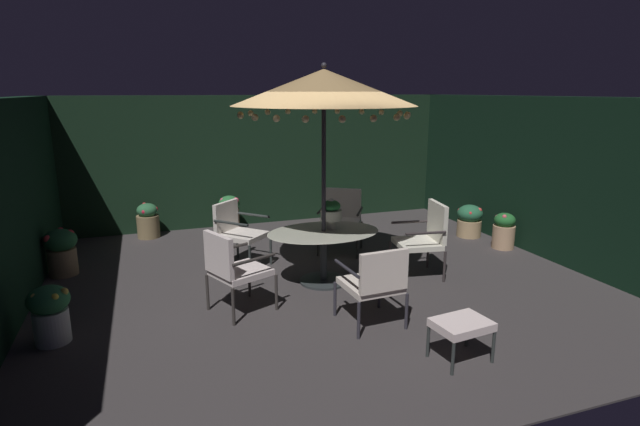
{
  "coord_description": "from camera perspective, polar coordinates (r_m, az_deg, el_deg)",
  "views": [
    {
      "loc": [
        -2.12,
        -6.1,
        2.51
      ],
      "look_at": [
        0.02,
        -0.0,
        0.92
      ],
      "focal_mm": 28.03,
      "sensor_mm": 36.0,
      "label": 1
    }
  ],
  "objects": [
    {
      "name": "potted_plant_front_corner",
      "position": [
        8.66,
        20.24,
        -1.89
      ],
      "size": [
        0.35,
        0.35,
        0.59
      ],
      "color": "tan",
      "rests_on": "ground_plane"
    },
    {
      "name": "patio_chair_southeast",
      "position": [
        5.44,
        6.28,
        -7.69
      ],
      "size": [
        0.64,
        0.66,
        0.91
      ],
      "color": "#2C2A33",
      "rests_on": "ground_plane"
    },
    {
      "name": "hedge_backdrop_rear",
      "position": [
        9.74,
        -6.62,
        6.07
      ],
      "size": [
        7.71,
        0.3,
        2.43
      ],
      "primitive_type": "cube",
      "color": "black",
      "rests_on": "ground_plane"
    },
    {
      "name": "centerpiece_planter",
      "position": [
        6.63,
        1.28,
        0.17
      ],
      "size": [
        0.28,
        0.28,
        0.41
      ],
      "color": "beige",
      "rests_on": "patio_dining_table"
    },
    {
      "name": "patio_dining_table",
      "position": [
        6.63,
        0.41,
        -3.5
      ],
      "size": [
        1.51,
        1.07,
        0.71
      ],
      "color": "#2C3132",
      "rests_on": "ground_plane"
    },
    {
      "name": "patio_chair_north",
      "position": [
        7.95,
        2.45,
        -0.25
      ],
      "size": [
        0.83,
        0.81,
        0.99
      ],
      "color": "#2F312D",
      "rests_on": "ground_plane"
    },
    {
      "name": "potted_plant_left_far",
      "position": [
        9.3,
        -10.28,
        0.16
      ],
      "size": [
        0.39,
        0.39,
        0.65
      ],
      "color": "#8D6E4F",
      "rests_on": "ground_plane"
    },
    {
      "name": "patio_umbrella",
      "position": [
        6.33,
        0.45,
        14.09
      ],
      "size": [
        2.31,
        2.31,
        2.84
      ],
      "color": "#2A2932",
      "rests_on": "ground_plane"
    },
    {
      "name": "potted_plant_back_right",
      "position": [
        9.82,
        2.35,
        0.98
      ],
      "size": [
        0.48,
        0.47,
        0.65
      ],
      "color": "#A46240",
      "rests_on": "ground_plane"
    },
    {
      "name": "patio_chair_south",
      "position": [
        7.0,
        11.92,
        -2.48
      ],
      "size": [
        0.7,
        0.7,
        1.03
      ],
      "color": "#322B2C",
      "rests_on": "ground_plane"
    },
    {
      "name": "ground_plane",
      "position": [
        6.94,
        -0.16,
        -7.51
      ],
      "size": [
        7.71,
        6.93,
        0.02
      ],
      "primitive_type": "cube",
      "color": "#3A3536"
    },
    {
      "name": "potted_plant_left_near",
      "position": [
        5.83,
        -28.46,
        -9.86
      ],
      "size": [
        0.41,
        0.41,
        0.61
      ],
      "color": "silver",
      "rests_on": "ground_plane"
    },
    {
      "name": "hedge_backdrop_right",
      "position": [
        8.54,
        24.09,
        3.86
      ],
      "size": [
        0.3,
        6.93,
        2.43
      ],
      "primitive_type": "cube",
      "color": "black",
      "rests_on": "ground_plane"
    },
    {
      "name": "patio_chair_northeast",
      "position": [
        7.33,
        -9.46,
        -1.83
      ],
      "size": [
        0.84,
        0.84,
        0.94
      ],
      "color": "#2B302F",
      "rests_on": "ground_plane"
    },
    {
      "name": "patio_chair_east",
      "position": [
        5.8,
        -9.9,
        -6.02
      ],
      "size": [
        0.8,
        0.77,
        0.98
      ],
      "color": "#322E2B",
      "rests_on": "ground_plane"
    },
    {
      "name": "ottoman_footrest",
      "position": [
        5.01,
        15.87,
        -12.31
      ],
      "size": [
        0.56,
        0.45,
        0.4
      ],
      "color": "#2A2F2E",
      "rests_on": "ground_plane"
    },
    {
      "name": "potted_plant_right_near",
      "position": [
        9.22,
        -19.05,
        -0.83
      ],
      "size": [
        0.38,
        0.38,
        0.61
      ],
      "color": "olive",
      "rests_on": "ground_plane"
    },
    {
      "name": "potted_plant_back_center",
      "position": [
        7.81,
        -27.45,
        -3.78
      ],
      "size": [
        0.44,
        0.44,
        0.66
      ],
      "color": "#836D50",
      "rests_on": "ground_plane"
    },
    {
      "name": "potted_plant_back_left",
      "position": [
        9.17,
        16.69,
        -0.78
      ],
      "size": [
        0.44,
        0.44,
        0.57
      ],
      "color": "tan",
      "rests_on": "ground_plane"
    }
  ]
}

